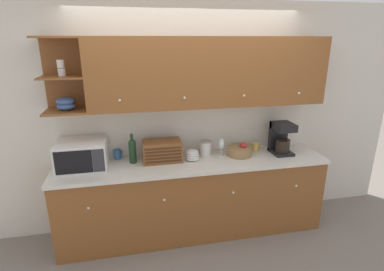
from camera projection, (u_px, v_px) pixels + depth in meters
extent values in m
plane|color=slate|center=(189.00, 216.00, 3.88)|extent=(24.00, 24.00, 0.00)
cube|color=beige|center=(188.00, 119.00, 3.51)|extent=(5.38, 0.06, 2.60)
cube|color=brown|center=(194.00, 198.00, 3.48)|extent=(2.98, 0.59, 0.86)
cube|color=silver|center=(194.00, 163.00, 3.32)|extent=(3.00, 0.62, 0.04)
sphere|color=white|center=(88.00, 208.00, 2.92)|extent=(0.03, 0.03, 0.03)
sphere|color=white|center=(164.00, 200.00, 3.07)|extent=(0.03, 0.03, 0.03)
sphere|color=white|center=(233.00, 193.00, 3.21)|extent=(0.03, 0.03, 0.03)
sphere|color=white|center=(296.00, 186.00, 3.36)|extent=(0.03, 0.03, 0.03)
cube|color=silver|center=(188.00, 128.00, 3.51)|extent=(2.98, 0.01, 0.59)
cube|color=brown|center=(211.00, 72.00, 3.19)|extent=(2.56, 0.35, 0.73)
cube|color=brown|center=(65.00, 74.00, 3.05)|extent=(0.42, 0.02, 0.73)
cube|color=brown|center=(67.00, 111.00, 3.00)|extent=(0.42, 0.35, 0.02)
cube|color=brown|center=(62.00, 77.00, 2.90)|extent=(0.42, 0.35, 0.02)
cube|color=brown|center=(57.00, 37.00, 2.78)|extent=(0.42, 0.35, 0.02)
sphere|color=white|center=(120.00, 100.00, 2.90)|extent=(0.03, 0.03, 0.03)
sphere|color=white|center=(185.00, 98.00, 3.03)|extent=(0.03, 0.03, 0.03)
sphere|color=white|center=(244.00, 95.00, 3.15)|extent=(0.03, 0.03, 0.03)
sphere|color=white|center=(299.00, 93.00, 3.28)|extent=(0.03, 0.03, 0.03)
ellipsoid|color=#3D5B93|center=(66.00, 106.00, 2.99)|extent=(0.18, 0.18, 0.08)
ellipsoid|color=#3D5B93|center=(66.00, 101.00, 2.97)|extent=(0.18, 0.18, 0.08)
cylinder|color=silver|center=(62.00, 72.00, 2.88)|extent=(0.07, 0.07, 0.08)
cylinder|color=silver|center=(61.00, 64.00, 2.86)|extent=(0.07, 0.07, 0.07)
cube|color=silver|center=(82.00, 154.00, 3.11)|extent=(0.50, 0.41, 0.29)
cube|color=black|center=(73.00, 163.00, 2.91)|extent=(0.35, 0.01, 0.24)
cube|color=#2D2D33|center=(99.00, 161.00, 2.95)|extent=(0.11, 0.01, 0.24)
cylinder|color=#38669E|center=(117.00, 154.00, 3.37)|extent=(0.08, 0.08, 0.11)
torus|color=#38669E|center=(122.00, 154.00, 3.38)|extent=(0.01, 0.07, 0.07)
cylinder|color=#19381E|center=(133.00, 153.00, 3.25)|extent=(0.08, 0.08, 0.23)
sphere|color=#19381E|center=(132.00, 143.00, 3.21)|extent=(0.08, 0.08, 0.08)
cylinder|color=#19381E|center=(132.00, 137.00, 3.19)|extent=(0.03, 0.03, 0.08)
cube|color=brown|center=(162.00, 151.00, 3.30)|extent=(0.42, 0.25, 0.23)
cube|color=#432713|center=(164.00, 162.00, 3.20)|extent=(0.39, 0.01, 0.02)
cube|color=#432713|center=(163.00, 158.00, 3.19)|extent=(0.39, 0.01, 0.02)
cube|color=#432713|center=(163.00, 155.00, 3.18)|extent=(0.39, 0.01, 0.02)
cube|color=#432713|center=(163.00, 152.00, 3.17)|extent=(0.39, 0.01, 0.02)
cube|color=#432713|center=(163.00, 149.00, 3.15)|extent=(0.39, 0.01, 0.02)
ellipsoid|color=silver|center=(192.00, 158.00, 3.35)|extent=(0.17, 0.17, 0.04)
ellipsoid|color=silver|center=(192.00, 156.00, 3.34)|extent=(0.16, 0.16, 0.04)
ellipsoid|color=silver|center=(192.00, 154.00, 3.33)|extent=(0.15, 0.15, 0.04)
ellipsoid|color=silver|center=(192.00, 152.00, 3.33)|extent=(0.14, 0.14, 0.05)
cylinder|color=silver|center=(205.00, 149.00, 3.46)|extent=(0.13, 0.13, 0.17)
cylinder|color=gray|center=(205.00, 141.00, 3.43)|extent=(0.14, 0.14, 0.01)
cylinder|color=silver|center=(221.00, 156.00, 3.47)|extent=(0.06, 0.06, 0.01)
cylinder|color=silver|center=(221.00, 152.00, 3.45)|extent=(0.01, 0.01, 0.08)
ellipsoid|color=silver|center=(222.00, 144.00, 3.42)|extent=(0.06, 0.06, 0.12)
cylinder|color=#937047|center=(239.00, 151.00, 3.47)|extent=(0.28, 0.28, 0.11)
sphere|color=red|center=(243.00, 145.00, 3.43)|extent=(0.08, 0.08, 0.08)
cylinder|color=gold|center=(255.00, 147.00, 3.63)|extent=(0.09, 0.09, 0.10)
torus|color=gold|center=(259.00, 146.00, 3.63)|extent=(0.01, 0.07, 0.07)
cube|color=black|center=(281.00, 152.00, 3.54)|extent=(0.22, 0.26, 0.03)
cylinder|color=black|center=(282.00, 146.00, 3.50)|extent=(0.17, 0.17, 0.15)
cube|color=black|center=(278.00, 136.00, 3.59)|extent=(0.22, 0.06, 0.37)
cube|color=black|center=(283.00, 127.00, 3.45)|extent=(0.22, 0.26, 0.08)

